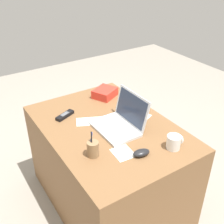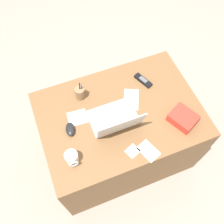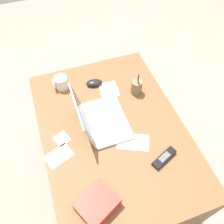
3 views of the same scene
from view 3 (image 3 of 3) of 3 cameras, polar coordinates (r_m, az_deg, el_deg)
name	(u,v)px [view 3 (image 3 of 3)]	position (r m, az deg, el deg)	size (l,w,h in m)	color
ground_plane	(112,175)	(2.01, 0.10, -14.84)	(6.00, 6.00, 0.00)	gray
desk	(113,156)	(1.69, 0.12, -10.47)	(1.15, 0.81, 0.71)	brown
laptop	(99,119)	(1.36, -3.05, -1.70)	(0.33, 0.28, 0.23)	silver
computer_mouse	(93,83)	(1.58, -4.49, 6.99)	(0.06, 0.11, 0.04)	black
coffee_mug_white	(61,83)	(1.58, -12.22, 6.94)	(0.08, 0.10, 0.09)	white
cordless_phone	(164,158)	(1.31, 12.46, -10.75)	(0.10, 0.16, 0.03)	black
pen_holder	(137,87)	(1.52, 5.94, 6.06)	(0.07, 0.07, 0.16)	olive
snack_bag	(97,204)	(1.17, -3.62, -21.23)	(0.15, 0.18, 0.07)	red
paper_note_near_laptop	(109,90)	(1.56, -0.76, 5.43)	(0.13, 0.11, 0.00)	white
paper_note_left	(133,142)	(1.34, 5.09, -7.18)	(0.11, 0.18, 0.00)	white
paper_note_right	(62,139)	(1.37, -12.02, -6.33)	(0.08, 0.07, 0.00)	white
paper_note_front	(59,156)	(1.32, -12.68, -10.25)	(0.09, 0.14, 0.00)	white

